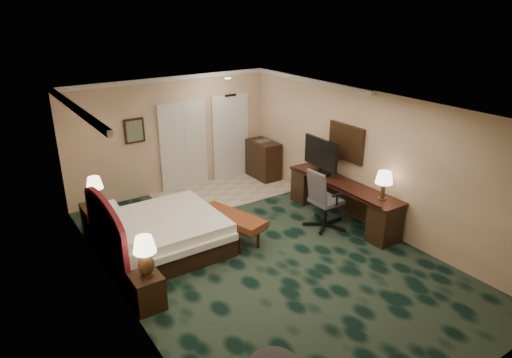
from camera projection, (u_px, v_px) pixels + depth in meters
floor at (264, 256)px, 8.17m from camera, size 5.00×7.50×0.00m
ceiling at (265, 107)px, 7.19m from camera, size 5.00×7.50×0.00m
wall_back at (172, 135)px, 10.58m from camera, size 5.00×0.00×2.70m
wall_front at (468, 299)px, 4.78m from camera, size 5.00×0.00×2.70m
wall_left at (118, 224)px, 6.39m from camera, size 0.00×7.50×2.70m
wall_right at (368, 159)px, 8.97m from camera, size 0.00×7.50×2.70m
crown_molding at (265, 110)px, 7.20m from camera, size 5.00×7.50×0.10m
tile_patch at (226, 192)px, 10.88m from camera, size 3.20×1.70×0.01m
headboard at (106, 235)px, 7.43m from camera, size 0.12×2.00×1.40m
entry_door at (231, 137)px, 11.47m from camera, size 1.02×0.06×2.18m
closet_doors at (184, 146)px, 10.79m from camera, size 1.20×0.06×2.10m
wall_art at (134, 131)px, 9.99m from camera, size 0.45×0.06×0.55m
wall_mirror at (346, 142)px, 9.34m from camera, size 0.05×0.95×0.75m
bed at (164, 234)px, 8.25m from camera, size 2.01×1.86×0.64m
nightstand_near at (147, 291)px, 6.73m from camera, size 0.43×0.49×0.54m
nightstand_far at (98, 221)px, 8.75m from camera, size 0.52×0.59×0.65m
lamp_near at (145, 256)px, 6.52m from camera, size 0.34×0.34×0.63m
lamp_far at (95, 192)px, 8.51m from camera, size 0.33×0.33×0.58m
bed_bench at (232, 226)px, 8.73m from camera, size 0.88×1.51×0.48m
desk at (342, 201)px, 9.40m from camera, size 0.60×2.79×0.80m
tv at (321, 157)px, 9.59m from camera, size 0.13×1.01×0.79m
desk_lamp at (383, 186)px, 8.40m from camera, size 0.34×0.34×0.56m
desk_chair at (326, 198)px, 9.03m from camera, size 0.72×0.68×1.23m
minibar at (263, 160)px, 11.61m from camera, size 0.51×0.91×0.96m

